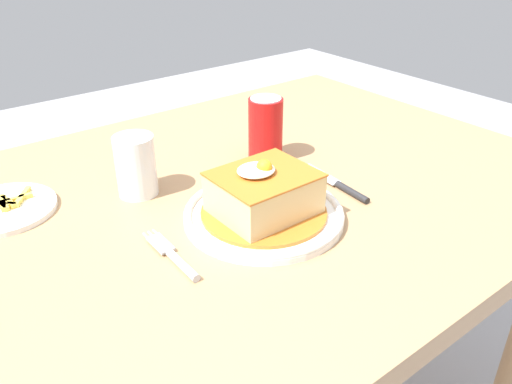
% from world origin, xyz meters
% --- Properties ---
extents(dining_table, '(1.13, 0.86, 0.76)m').
position_xyz_m(dining_table, '(0.00, 0.00, 0.64)').
color(dining_table, '#A87F56').
rests_on(dining_table, ground_plane).
extents(main_plate, '(0.25, 0.25, 0.02)m').
position_xyz_m(main_plate, '(-0.06, -0.11, 0.77)').
color(main_plate, white).
rests_on(main_plate, dining_table).
extents(sandwich_meal, '(0.20, 0.20, 0.09)m').
position_xyz_m(sandwich_meal, '(-0.06, -0.11, 0.80)').
color(sandwich_meal, '#C66B23').
rests_on(sandwich_meal, main_plate).
extents(fork, '(0.02, 0.14, 0.01)m').
position_xyz_m(fork, '(-0.23, -0.12, 0.76)').
color(fork, silver).
rests_on(fork, dining_table).
extents(knife, '(0.03, 0.17, 0.01)m').
position_xyz_m(knife, '(0.11, -0.12, 0.76)').
color(knife, '#262628').
rests_on(knife, dining_table).
extents(soda_can, '(0.07, 0.07, 0.12)m').
position_xyz_m(soda_can, '(0.08, 0.07, 0.82)').
color(soda_can, red).
rests_on(soda_can, dining_table).
extents(drinking_glass, '(0.07, 0.07, 0.10)m').
position_xyz_m(drinking_glass, '(-0.18, 0.09, 0.80)').
color(drinking_glass, silver).
rests_on(drinking_glass, dining_table).
extents(side_plate_fries, '(0.17, 0.17, 0.02)m').
position_xyz_m(side_plate_fries, '(-0.38, 0.17, 0.76)').
color(side_plate_fries, white).
rests_on(side_plate_fries, dining_table).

